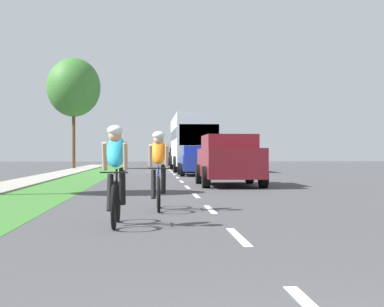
% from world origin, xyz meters
% --- Properties ---
extents(ground_plane, '(120.00, 120.00, 0.00)m').
position_xyz_m(ground_plane, '(0.00, 20.00, 0.00)').
color(ground_plane, '#424244').
extents(grass_verge, '(2.10, 70.00, 0.01)m').
position_xyz_m(grass_verge, '(-4.30, 20.00, 0.00)').
color(grass_verge, '#38722D').
rests_on(grass_verge, ground_plane).
extents(sidewalk_concrete, '(1.61, 70.00, 0.10)m').
position_xyz_m(sidewalk_concrete, '(-6.16, 20.00, 0.00)').
color(sidewalk_concrete, '#9E998E').
rests_on(sidewalk_concrete, ground_plane).
extents(lane_markings_center, '(0.12, 53.80, 0.01)m').
position_xyz_m(lane_markings_center, '(0.00, 24.00, 0.00)').
color(lane_markings_center, white).
rests_on(lane_markings_center, ground_plane).
extents(cyclist_lead, '(0.42, 1.72, 1.58)m').
position_xyz_m(cyclist_lead, '(-1.75, 7.34, 0.81)').
color(cyclist_lead, black).
rests_on(cyclist_lead, ground_plane).
extents(cyclist_trailing, '(0.42, 1.72, 1.58)m').
position_xyz_m(cyclist_trailing, '(-1.05, 9.89, 0.81)').
color(cyclist_trailing, black).
rests_on(cyclist_trailing, ground_plane).
extents(suv_maroon, '(2.15, 4.70, 1.79)m').
position_xyz_m(suv_maroon, '(1.53, 18.91, 0.95)').
color(suv_maroon, maroon).
rests_on(suv_maroon, ground_plane).
extents(sedan_blue, '(1.98, 4.30, 1.52)m').
position_xyz_m(sedan_blue, '(1.18, 28.66, 0.77)').
color(sedan_blue, '#23389E').
rests_on(sedan_blue, ground_plane).
extents(bus_white, '(2.78, 11.60, 3.48)m').
position_xyz_m(bus_white, '(1.46, 37.29, 1.98)').
color(bus_white, silver).
rests_on(bus_white, ground_plane).
extents(pickup_black, '(2.22, 5.10, 1.64)m').
position_xyz_m(pickup_black, '(1.33, 53.91, 0.83)').
color(pickup_black, black).
rests_on(pickup_black, ground_plane).
extents(street_tree_far, '(3.87, 3.87, 8.04)m').
position_xyz_m(street_tree_far, '(-6.86, 41.89, 5.90)').
color(street_tree_far, brown).
rests_on(street_tree_far, ground_plane).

